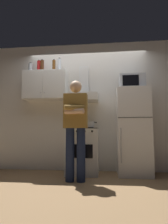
# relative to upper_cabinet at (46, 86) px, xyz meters

# --- Properties ---
(ground_plane) EXTENTS (7.00, 7.00, 0.00)m
(ground_plane) POSITION_rel_upper_cabinet_xyz_m (0.85, -0.37, -1.75)
(ground_plane) COLOR olive
(back_wall_tiled) EXTENTS (4.80, 0.10, 2.70)m
(back_wall_tiled) POSITION_rel_upper_cabinet_xyz_m (0.85, 0.23, -0.40)
(back_wall_tiled) COLOR silver
(back_wall_tiled) RESTS_ON ground_plane
(upper_cabinet) EXTENTS (0.90, 0.37, 0.60)m
(upper_cabinet) POSITION_rel_upper_cabinet_xyz_m (0.00, 0.00, 0.00)
(upper_cabinet) COLOR white
(stove_oven) EXTENTS (0.60, 0.62, 0.87)m
(stove_oven) POSITION_rel_upper_cabinet_xyz_m (0.80, -0.13, -1.32)
(stove_oven) COLOR white
(stove_oven) RESTS_ON ground_plane
(range_hood) EXTENTS (0.60, 0.44, 0.75)m
(range_hood) POSITION_rel_upper_cabinet_xyz_m (0.80, 0.00, -0.15)
(range_hood) COLOR white
(refrigerator) EXTENTS (0.60, 0.62, 1.60)m
(refrigerator) POSITION_rel_upper_cabinet_xyz_m (1.75, -0.12, -0.95)
(refrigerator) COLOR white
(refrigerator) RESTS_ON ground_plane
(microwave) EXTENTS (0.48, 0.37, 0.28)m
(microwave) POSITION_rel_upper_cabinet_xyz_m (1.75, -0.11, -0.01)
(microwave) COLOR #B7BABF
(microwave) RESTS_ON refrigerator
(person_standing) EXTENTS (0.38, 0.33, 1.64)m
(person_standing) POSITION_rel_upper_cabinet_xyz_m (0.75, -0.73, -0.85)
(person_standing) COLOR #192342
(person_standing) RESTS_ON ground_plane
(cooking_pot) EXTENTS (0.30, 0.20, 0.11)m
(cooking_pot) POSITION_rel_upper_cabinet_xyz_m (0.93, -0.24, -0.82)
(cooking_pot) COLOR #B7BABF
(cooking_pot) RESTS_ON stove_oven
(bottle_beer_brown) EXTENTS (0.07, 0.07, 0.27)m
(bottle_beer_brown) POSITION_rel_upper_cabinet_xyz_m (0.16, 0.03, 0.43)
(bottle_beer_brown) COLOR brown
(bottle_beer_brown) RESTS_ON upper_cabinet
(bottle_rum_dark) EXTENTS (0.08, 0.08, 0.27)m
(bottle_rum_dark) POSITION_rel_upper_cabinet_xyz_m (-0.08, -0.01, 0.43)
(bottle_rum_dark) COLOR #47230F
(bottle_rum_dark) RESTS_ON upper_cabinet
(bottle_soda_red) EXTENTS (0.07, 0.07, 0.28)m
(bottle_soda_red) POSITION_rel_upper_cabinet_xyz_m (-0.17, 0.03, 0.43)
(bottle_soda_red) COLOR red
(bottle_soda_red) RESTS_ON upper_cabinet
(bottle_vodka_clear) EXTENTS (0.07, 0.07, 0.28)m
(bottle_vodka_clear) POSITION_rel_upper_cabinet_xyz_m (0.29, -0.02, 0.44)
(bottle_vodka_clear) COLOR silver
(bottle_vodka_clear) RESTS_ON upper_cabinet
(bottle_canister_steel) EXTENTS (0.09, 0.09, 0.22)m
(bottle_canister_steel) POSITION_rel_upper_cabinet_xyz_m (-0.34, 0.00, 0.40)
(bottle_canister_steel) COLOR #B2B5BA
(bottle_canister_steel) RESTS_ON upper_cabinet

